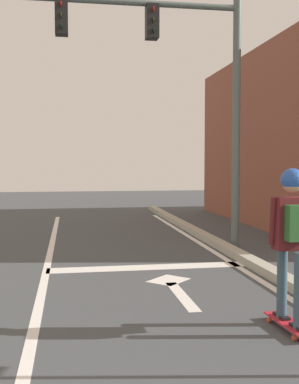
{
  "coord_description": "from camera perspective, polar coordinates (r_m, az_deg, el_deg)",
  "views": [
    {
      "loc": [
        0.55,
        0.37,
        1.74
      ],
      "look_at": [
        1.7,
        7.21,
        1.32
      ],
      "focal_mm": 44.91,
      "sensor_mm": 36.0,
      "label": 1
    }
  ],
  "objects": [
    {
      "name": "traffic_signal_mast",
      "position": [
        9.69,
        2.2,
        15.23
      ],
      "size": [
        5.24,
        0.34,
        5.27
      ],
      "color": "#55635F",
      "rests_on": "ground"
    },
    {
      "name": "stop_bar",
      "position": [
        8.08,
        -0.23,
        -8.93
      ],
      "size": [
        3.31,
        0.4,
        0.01
      ],
      "primitive_type": "cube",
      "color": "silver",
      "rests_on": "ground"
    },
    {
      "name": "skateboard",
      "position": [
        5.36,
        16.31,
        -14.82
      ],
      "size": [
        0.25,
        0.81,
        0.08
      ],
      "color": "red",
      "rests_on": "ground"
    },
    {
      "name": "lane_arrow_head",
      "position": [
        7.23,
        2.27,
        -10.41
      ],
      "size": [
        0.71,
        0.71,
        0.01
      ],
      "primitive_type": "cube",
      "rotation": [
        0.0,
        0.0,
        0.79
      ],
      "color": "silver",
      "rests_on": "ground"
    },
    {
      "name": "lane_line_curbside",
      "position": [
        6.51,
        16.5,
        -12.13
      ],
      "size": [
        0.12,
        20.0,
        0.01
      ],
      "primitive_type": "cube",
      "color": "silver",
      "rests_on": "ground"
    },
    {
      "name": "skater",
      "position": [
        5.12,
        16.6,
        -3.96
      ],
      "size": [
        0.45,
        0.6,
        1.6
      ],
      "color": "#395667",
      "rests_on": "skateboard"
    },
    {
      "name": "lane_line_center",
      "position": [
        5.9,
        -13.17,
        -13.72
      ],
      "size": [
        0.12,
        20.0,
        0.01
      ],
      "primitive_type": "cube",
      "color": "silver",
      "rests_on": "ground"
    },
    {
      "name": "lane_arrow_stem",
      "position": [
        6.43,
        3.85,
        -12.18
      ],
      "size": [
        0.16,
        1.4,
        0.01
      ],
      "primitive_type": "cube",
      "color": "silver",
      "rests_on": "ground"
    }
  ]
}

